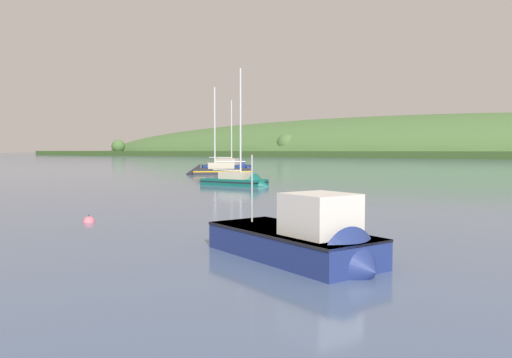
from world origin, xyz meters
The scene contains 6 objects.
far_shoreline_hill centered at (-60.11, 266.41, 0.11)m, with size 571.71×103.86×43.94m.
sailboat_near_mooring centered at (-24.33, 70.73, 0.39)m, with size 9.50×4.74×13.10m.
sailboat_midwater_white centered at (-1.06, 41.53, 0.18)m, with size 7.35×2.65×12.52m.
sailboat_far_left centered at (-17.31, 57.43, 0.29)m, with size 8.86×8.37×13.64m.
fishing_boat_moored centered at (20.10, 15.68, 0.43)m, with size 6.97×4.49×4.16m.
mooring_buoy_foreground centered at (7.52, 17.32, 0.00)m, with size 0.56×0.56×0.64m.
Camera 1 is at (27.47, 2.23, 3.43)m, focal length 35.08 mm.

